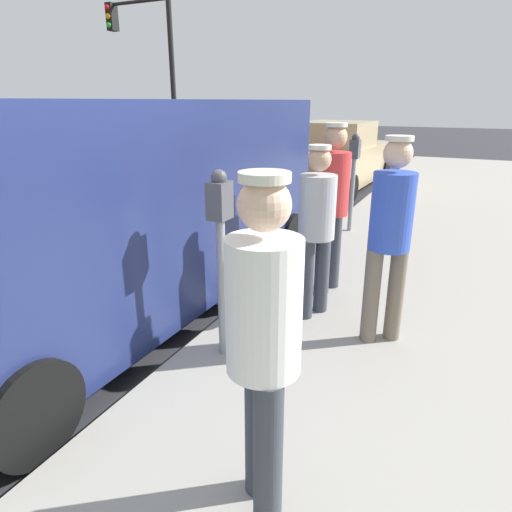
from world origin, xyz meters
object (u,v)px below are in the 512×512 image
(pedestrian_in_blue, at_px, (390,229))
(traffic_light_corner, at_px, (149,54))
(pedestrian_in_white, at_px, (264,337))
(parked_van, at_px, (129,201))
(pedestrian_in_gray, at_px, (317,223))
(parking_meter_near, at_px, (220,234))
(parking_meter_far, at_px, (354,166))
(pedestrian_in_red, at_px, (332,198))
(parked_sedan_ahead, at_px, (337,158))

(pedestrian_in_blue, distance_m, traffic_light_corner, 12.80)
(pedestrian_in_white, relative_size, parked_van, 0.33)
(pedestrian_in_white, distance_m, pedestrian_in_gray, 2.28)
(pedestrian_in_blue, bearing_deg, traffic_light_corner, 136.40)
(pedestrian_in_blue, height_order, pedestrian_in_white, pedestrian_in_blue)
(parked_van, bearing_deg, parking_meter_near, -25.41)
(parking_meter_far, xyz_separation_m, parked_van, (-1.50, -3.41, -0.03))
(parked_van, distance_m, traffic_light_corner, 11.16)
(pedestrian_in_white, xyz_separation_m, parked_van, (-2.42, 1.92, 0.01))
(parking_meter_far, xyz_separation_m, pedestrian_in_white, (0.92, -5.33, -0.04))
(pedestrian_in_red, xyz_separation_m, traffic_light_corner, (-8.37, 7.82, 2.34))
(parking_meter_far, height_order, pedestrian_in_blue, pedestrian_in_blue)
(pedestrian_in_blue, distance_m, pedestrian_in_gray, 0.73)
(pedestrian_in_blue, bearing_deg, pedestrian_in_red, 130.86)
(parking_meter_near, distance_m, pedestrian_in_blue, 1.38)
(pedestrian_in_white, height_order, parked_sedan_ahead, pedestrian_in_white)
(pedestrian_in_blue, height_order, parked_sedan_ahead, pedestrian_in_blue)
(parking_meter_far, relative_size, pedestrian_in_blue, 0.87)
(pedestrian_in_blue, relative_size, traffic_light_corner, 0.33)
(pedestrian_in_red, bearing_deg, pedestrian_in_blue, -49.14)
(parking_meter_far, distance_m, pedestrian_in_blue, 3.51)
(parking_meter_far, relative_size, traffic_light_corner, 0.29)
(pedestrian_in_blue, distance_m, parked_sedan_ahead, 8.26)
(parking_meter_near, relative_size, pedestrian_in_blue, 0.87)
(parking_meter_near, relative_size, parked_van, 0.29)
(pedestrian_in_white, bearing_deg, pedestrian_in_red, 100.54)
(pedestrian_in_gray, xyz_separation_m, traffic_light_corner, (-8.42, 8.46, 2.44))
(parking_meter_near, distance_m, pedestrian_in_white, 1.52)
(pedestrian_in_red, xyz_separation_m, parked_van, (-1.89, -0.94, -0.03))
(parking_meter_near, bearing_deg, pedestrian_in_red, 76.87)
(parking_meter_far, height_order, pedestrian_in_gray, pedestrian_in_gray)
(pedestrian_in_red, distance_m, parked_sedan_ahead, 7.23)
(pedestrian_in_white, height_order, pedestrian_in_gray, pedestrian_in_white)
(pedestrian_in_blue, xyz_separation_m, traffic_light_corner, (-9.11, 8.68, 2.37))
(traffic_light_corner, bearing_deg, pedestrian_in_white, -50.19)
(pedestrian_in_white, relative_size, pedestrian_in_gray, 1.06)
(pedestrian_in_blue, xyz_separation_m, pedestrian_in_gray, (-0.69, 0.22, -0.07))
(pedestrian_in_gray, xyz_separation_m, parked_van, (-1.93, -0.30, 0.08))
(pedestrian_in_gray, distance_m, parked_sedan_ahead, 7.85)
(parked_sedan_ahead, bearing_deg, parked_van, -89.82)
(parking_meter_far, bearing_deg, parked_van, -113.74)
(parking_meter_near, relative_size, pedestrian_in_white, 0.88)
(parking_meter_far, xyz_separation_m, pedestrian_in_blue, (1.12, -3.32, -0.03))
(pedestrian_in_red, relative_size, parked_van, 0.34)
(pedestrian_in_white, bearing_deg, pedestrian_in_blue, 84.13)
(parking_meter_far, height_order, traffic_light_corner, traffic_light_corner)
(parking_meter_near, xyz_separation_m, parking_meter_far, (0.00, 4.12, 0.00))
(parked_sedan_ahead, bearing_deg, pedestrian_in_blue, -71.27)
(parking_meter_far, bearing_deg, pedestrian_in_gray, -82.09)
(parking_meter_near, relative_size, parking_meter_far, 1.00)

